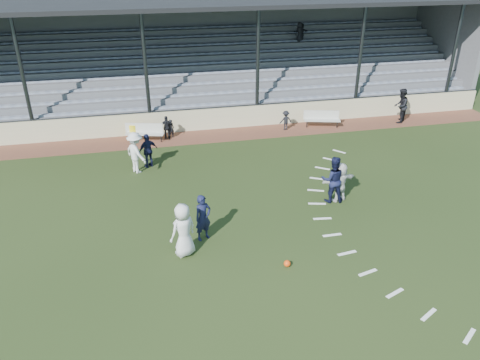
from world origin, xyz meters
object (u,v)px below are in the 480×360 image
(bench_left, at_px, (144,131))
(bench_right, at_px, (322,117))
(trash_bin, at_px, (134,131))
(football, at_px, (287,263))
(player_white_lead, at_px, (183,230))
(official, at_px, (401,106))
(player_navy_lead, at_px, (203,218))

(bench_left, relative_size, bench_right, 1.00)
(trash_bin, bearing_deg, football, -69.35)
(trash_bin, xyz_separation_m, football, (4.65, -12.34, -0.32))
(bench_right, bearing_deg, football, -101.06)
(player_white_lead, xyz_separation_m, official, (13.67, 10.28, 0.06))
(football, relative_size, player_navy_lead, 0.13)
(football, xyz_separation_m, player_white_lead, (-3.17, 1.40, 0.84))
(bench_right, distance_m, player_navy_lead, 12.71)
(official, bearing_deg, player_navy_lead, -12.02)
(bench_right, relative_size, player_white_lead, 1.07)
(trash_bin, height_order, football, trash_bin)
(bench_left, relative_size, football, 9.10)
(trash_bin, distance_m, player_navy_lead, 10.41)
(player_white_lead, bearing_deg, trash_bin, -111.14)
(player_navy_lead, xyz_separation_m, official, (12.90, 9.49, 0.15))
(trash_bin, distance_m, player_white_lead, 11.05)
(bench_right, height_order, official, official)
(player_navy_lead, bearing_deg, football, -66.16)
(bench_left, relative_size, trash_bin, 2.49)
(player_white_lead, bearing_deg, player_navy_lead, -163.28)
(bench_left, distance_m, football, 12.62)
(bench_right, relative_size, trash_bin, 2.49)
(bench_left, height_order, trash_bin, bench_left)
(bench_left, bearing_deg, trash_bin, 158.62)
(bench_right, xyz_separation_m, official, (4.71, -0.22, 0.43))
(official, bearing_deg, football, -0.32)
(player_navy_lead, distance_m, official, 16.02)
(bench_left, height_order, official, official)
(bench_left, relative_size, official, 1.03)
(trash_bin, height_order, player_white_lead, player_white_lead)
(bench_right, relative_size, player_navy_lead, 1.19)
(bench_left, bearing_deg, football, -55.78)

